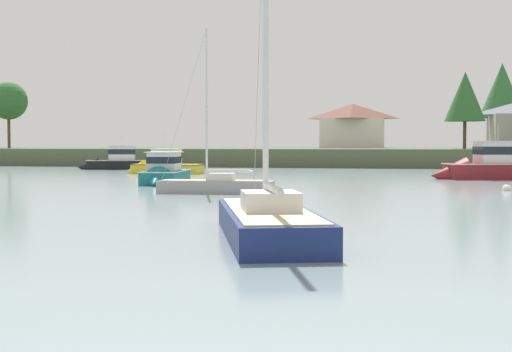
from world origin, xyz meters
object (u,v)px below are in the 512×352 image
cruiser_teal (164,176)px  cruiser_black (116,164)px  cruiser_yellow (160,168)px  cruiser_maroon (494,171)px  mooring_buoy_white (507,189)px  sailboat_grey (216,190)px  sailboat_navy (268,229)px

cruiser_teal → cruiser_black: bearing=117.8°
cruiser_yellow → cruiser_teal: size_ratio=0.96×
cruiser_teal → cruiser_yellow: bearing=109.1°
cruiser_teal → cruiser_black: size_ratio=0.83×
cruiser_maroon → mooring_buoy_white: 13.90m
cruiser_maroon → sailboat_grey: size_ratio=1.21×
cruiser_maroon → sailboat_grey: (-16.16, -19.12, -0.40)m
cruiser_yellow → cruiser_teal: bearing=-70.9°
cruiser_teal → sailboat_navy: size_ratio=0.62×
sailboat_navy → mooring_buoy_white: 24.64m
cruiser_maroon → mooring_buoy_white: (-0.93, -13.86, -0.51)m
cruiser_yellow → cruiser_black: 12.40m
cruiser_maroon → cruiser_yellow: bearing=170.7°
sailboat_grey → sailboat_navy: bearing=-71.4°
sailboat_navy → cruiser_black: (-24.65, 50.69, 0.31)m
cruiser_teal → sailboat_grey: size_ratio=0.80×
cruiser_black → sailboat_grey: size_ratio=0.96×
cruiser_black → mooring_buoy_white: bearing=-39.4°
sailboat_grey → cruiser_black: bearing=119.5°
cruiser_teal → mooring_buoy_white: (20.76, -2.84, -0.41)m
cruiser_yellow → sailboat_grey: bearing=-65.2°
cruiser_black → cruiser_maroon: size_ratio=0.79×
sailboat_navy → mooring_buoy_white: bearing=67.8°
cruiser_yellow → mooring_buoy_white: (26.11, -18.27, -0.41)m
sailboat_navy → cruiser_black: sailboat_navy is taller
sailboat_grey → cruiser_teal: bearing=124.3°
sailboat_navy → cruiser_maroon: bearing=74.4°
cruiser_black → mooring_buoy_white: cruiser_black is taller
cruiser_maroon → mooring_buoy_white: size_ratio=19.38×
cruiser_black → cruiser_maroon: cruiser_maroon is taller
cruiser_black → mooring_buoy_white: size_ratio=15.34×
cruiser_yellow → cruiser_black: (-7.85, 9.60, 0.05)m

